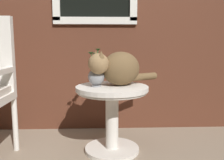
# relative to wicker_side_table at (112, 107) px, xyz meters

# --- Properties ---
(back_wall) EXTENTS (4.00, 0.07, 2.60)m
(back_wall) POSITION_rel_wicker_side_table_xyz_m (-0.23, 0.58, 0.93)
(back_wall) COLOR #562D1E
(back_wall) RESTS_ON ground_plane
(wicker_side_table) EXTENTS (0.59, 0.59, 0.55)m
(wicker_side_table) POSITION_rel_wicker_side_table_xyz_m (0.00, 0.00, 0.00)
(wicker_side_table) COLOR silver
(wicker_side_table) RESTS_ON ground_plane
(cat) EXTENTS (0.60, 0.40, 0.29)m
(cat) POSITION_rel_wicker_side_table_xyz_m (0.05, 0.03, 0.31)
(cat) COLOR brown
(cat) RESTS_ON wicker_side_table
(pewter_vase_with_ivy) EXTENTS (0.13, 0.13, 0.30)m
(pewter_vase_with_ivy) POSITION_rel_wicker_side_table_xyz_m (-0.13, -0.01, 0.26)
(pewter_vase_with_ivy) COLOR gray
(pewter_vase_with_ivy) RESTS_ON wicker_side_table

